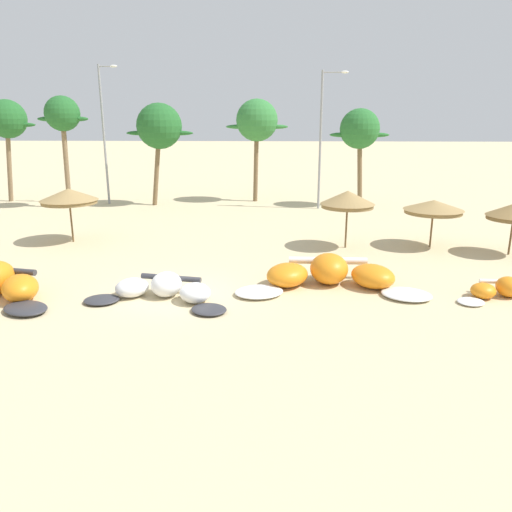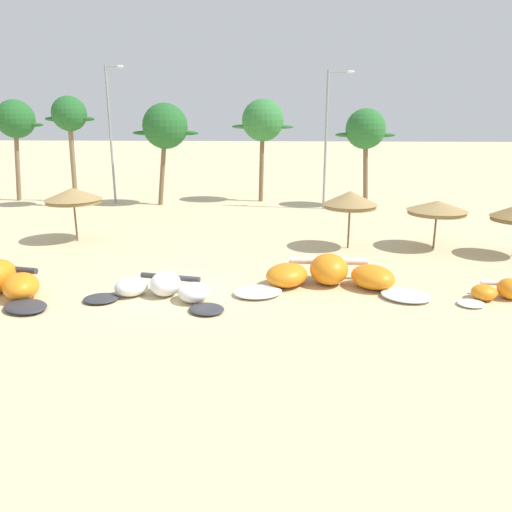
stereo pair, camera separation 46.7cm
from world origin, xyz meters
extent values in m
plane|color=beige|center=(0.00, 0.00, 0.00)|extent=(260.00, 260.00, 0.00)
ellipsoid|color=orange|center=(-5.80, -1.16, 0.50)|extent=(1.94, 2.20, 1.00)
ellipsoid|color=#333338|center=(-5.07, -2.29, 0.14)|extent=(2.24, 2.07, 0.27)
cylinder|color=#333338|center=(-7.03, 0.11, 0.80)|extent=(2.78, 0.79, 0.25)
ellipsoid|color=#333338|center=(-2.65, -1.21, 0.10)|extent=(1.51, 1.39, 0.19)
ellipsoid|color=white|center=(-1.66, -0.51, 0.36)|extent=(1.79, 1.78, 0.72)
ellipsoid|color=white|center=(-0.31, -0.43, 0.49)|extent=(1.42, 1.54, 0.97)
ellipsoid|color=white|center=(0.91, -1.00, 0.36)|extent=(1.63, 1.71, 0.72)
ellipsoid|color=#333338|center=(1.57, -2.02, 0.10)|extent=(1.76, 1.71, 0.19)
cylinder|color=#333338|center=(-0.23, 0.03, 0.60)|extent=(2.51, 0.70, 0.23)
cube|color=#333338|center=(-0.34, -0.56, 0.49)|extent=(0.99, 0.65, 0.04)
ellipsoid|color=white|center=(3.31, -0.13, 0.13)|extent=(2.37, 2.16, 0.25)
ellipsoid|color=orange|center=(4.45, 1.03, 0.47)|extent=(2.43, 2.51, 0.94)
ellipsoid|color=orange|center=(6.22, 1.46, 0.63)|extent=(1.61, 1.96, 1.27)
ellipsoid|color=orange|center=(7.98, 1.01, 0.47)|extent=(2.42, 2.51, 0.94)
ellipsoid|color=white|center=(9.09, -0.18, 0.13)|extent=(2.38, 2.18, 0.25)
cylinder|color=white|center=(6.22, 2.14, 0.79)|extent=(3.38, 0.33, 0.31)
cube|color=white|center=(6.21, 1.27, 0.63)|extent=(1.23, 0.71, 0.04)
ellipsoid|color=white|center=(11.36, -0.77, 0.08)|extent=(1.26, 1.20, 0.16)
ellipsoid|color=orange|center=(12.05, -0.11, 0.30)|extent=(1.37, 1.38, 0.59)
ellipsoid|color=orange|center=(13.09, 0.11, 0.40)|extent=(0.98, 1.06, 0.80)
cylinder|color=white|center=(13.11, 0.47, 0.49)|extent=(1.99, 0.27, 0.18)
cube|color=white|center=(13.09, 0.01, 0.40)|extent=(0.74, 0.40, 0.04)
cylinder|color=brown|center=(-7.52, 8.11, 1.19)|extent=(0.10, 0.10, 2.38)
cone|color=#9E7F4C|center=(-7.52, 8.11, 2.70)|extent=(3.15, 3.15, 0.64)
cylinder|color=olive|center=(-7.52, 8.11, 2.28)|extent=(2.99, 2.99, 0.20)
cylinder|color=brown|center=(7.70, 7.49, 1.19)|extent=(0.10, 0.10, 2.38)
cone|color=#9E7F4C|center=(7.70, 7.49, 2.73)|extent=(2.88, 2.88, 0.70)
cylinder|color=olive|center=(7.70, 7.49, 2.28)|extent=(2.74, 2.74, 0.20)
cylinder|color=brown|center=(12.31, 7.81, 1.02)|extent=(0.10, 0.10, 2.05)
cone|color=#9E7F4C|center=(12.31, 7.81, 2.31)|extent=(3.15, 3.15, 0.52)
cylinder|color=olive|center=(12.31, 7.81, 1.95)|extent=(2.99, 2.99, 0.20)
cylinder|color=brown|center=(15.89, 6.41, 1.01)|extent=(0.10, 0.10, 2.02)
cylinder|color=#7F6647|center=(-18.08, 21.78, 3.33)|extent=(0.91, 0.36, 6.67)
sphere|color=#236028|center=(-17.81, 21.78, 6.67)|extent=(3.07, 3.07, 3.07)
ellipsoid|color=#236028|center=(-16.58, 21.78, 6.20)|extent=(2.15, 0.50, 0.36)
cylinder|color=#7F6647|center=(-12.14, 19.04, 3.53)|extent=(0.52, 0.36, 7.07)
sphere|color=#236028|center=(-12.06, 19.04, 7.06)|extent=(2.59, 2.59, 2.59)
ellipsoid|color=#236028|center=(-13.10, 19.04, 6.67)|extent=(1.81, 0.50, 0.36)
ellipsoid|color=#236028|center=(-11.03, 19.04, 6.67)|extent=(1.81, 0.50, 0.36)
cylinder|color=brown|center=(-5.50, 20.45, 3.07)|extent=(1.05, 0.36, 6.14)
sphere|color=#236028|center=(-5.16, 20.45, 6.14)|extent=(3.48, 3.48, 3.48)
ellipsoid|color=#236028|center=(-6.55, 20.45, 5.61)|extent=(2.44, 0.50, 0.36)
ellipsoid|color=#236028|center=(-3.76, 20.45, 5.61)|extent=(2.44, 0.50, 0.36)
cylinder|color=brown|center=(2.21, 22.70, 3.28)|extent=(0.50, 0.36, 6.57)
sphere|color=#337A38|center=(2.28, 22.70, 6.56)|extent=(3.36, 3.36, 3.36)
ellipsoid|color=#337A38|center=(0.94, 22.70, 6.06)|extent=(2.35, 0.50, 0.36)
ellipsoid|color=#337A38|center=(3.63, 22.70, 6.06)|extent=(2.35, 0.50, 0.36)
cylinder|color=brown|center=(10.38, 20.62, 2.97)|extent=(0.70, 0.36, 5.96)
sphere|color=#286B2D|center=(10.21, 20.62, 5.95)|extent=(3.03, 3.03, 3.03)
ellipsoid|color=#286B2D|center=(9.00, 20.62, 5.50)|extent=(2.12, 0.50, 0.36)
ellipsoid|color=#286B2D|center=(11.42, 20.62, 5.50)|extent=(2.12, 0.50, 0.36)
cylinder|color=gray|center=(-9.70, 20.93, 5.34)|extent=(0.18, 0.18, 10.68)
cylinder|color=gray|center=(-9.13, 20.93, 10.53)|extent=(1.15, 0.10, 0.10)
ellipsoid|color=silver|center=(-8.55, 20.93, 10.53)|extent=(0.56, 0.24, 0.20)
cylinder|color=gray|center=(7.16, 19.41, 5.04)|extent=(0.18, 0.18, 10.08)
cylinder|color=gray|center=(7.95, 19.41, 9.93)|extent=(1.58, 0.10, 0.10)
ellipsoid|color=silver|center=(8.74, 19.41, 9.93)|extent=(0.56, 0.24, 0.20)
camera|label=1|loc=(3.99, -18.71, 6.80)|focal=34.88mm
camera|label=2|loc=(4.46, -18.68, 6.80)|focal=34.88mm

